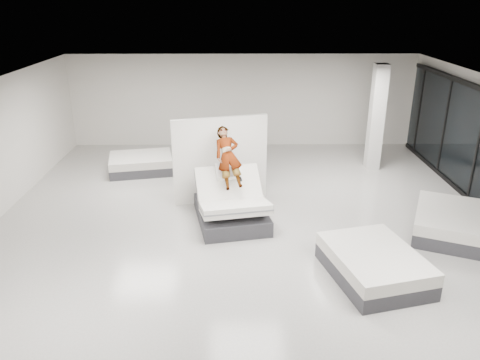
{
  "coord_description": "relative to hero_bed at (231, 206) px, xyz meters",
  "views": [
    {
      "loc": [
        -0.28,
        -9.24,
        5.03
      ],
      "look_at": [
        -0.16,
        0.96,
        1.0
      ],
      "focal_mm": 35.0,
      "sensor_mm": 36.0,
      "label": 1
    }
  ],
  "objects": [
    {
      "name": "divider_panel",
      "position": [
        -0.27,
        1.29,
        0.72
      ],
      "size": [
        2.4,
        0.75,
        2.23
      ],
      "primitive_type": "cube",
      "rotation": [
        0.0,
        0.0,
        0.27
      ],
      "color": "white",
      "rests_on": "floor"
    },
    {
      "name": "person",
      "position": [
        -0.06,
        0.32,
        0.86
      ],
      "size": [
        0.84,
        1.53,
        1.3
      ],
      "primitive_type": "imported",
      "rotation": [
        0.88,
        0.0,
        0.19
      ],
      "color": "slate",
      "rests_on": "hero_bed"
    },
    {
      "name": "flat_bed_left_far",
      "position": [
        -2.78,
        3.45,
        -0.14
      ],
      "size": [
        2.07,
        1.71,
        0.51
      ],
      "color": "#35353A",
      "rests_on": "floor"
    },
    {
      "name": "remote",
      "position": [
        0.22,
        0.02,
        0.68
      ],
      "size": [
        0.08,
        0.15,
        0.08
      ],
      "primitive_type": "cube",
      "rotation": [
        0.35,
        0.0,
        0.19
      ],
      "color": "black",
      "rests_on": "person"
    },
    {
      "name": "hero_bed",
      "position": [
        0.0,
        0.0,
        0.0
      ],
      "size": [
        1.9,
        2.3,
        1.3
      ],
      "color": "#35353A",
      "rests_on": "floor"
    },
    {
      "name": "flat_bed_right_far",
      "position": [
        4.96,
        -0.7,
        -0.12
      ],
      "size": [
        2.23,
        2.49,
        0.56
      ],
      "color": "#35353A",
      "rests_on": "floor"
    },
    {
      "name": "column",
      "position": [
        4.37,
        3.7,
        1.2
      ],
      "size": [
        0.4,
        0.4,
        3.2
      ],
      "primitive_type": "cube",
      "color": "silver",
      "rests_on": "floor"
    },
    {
      "name": "room",
      "position": [
        0.37,
        -0.8,
        1.2
      ],
      "size": [
        14.0,
        14.04,
        3.2
      ],
      "color": "#B8B4AE",
      "rests_on": "ground"
    },
    {
      "name": "flat_bed_right_near",
      "position": [
        2.72,
        -2.42,
        -0.12
      ],
      "size": [
        1.96,
        2.33,
        0.56
      ],
      "color": "#35353A",
      "rests_on": "floor"
    }
  ]
}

